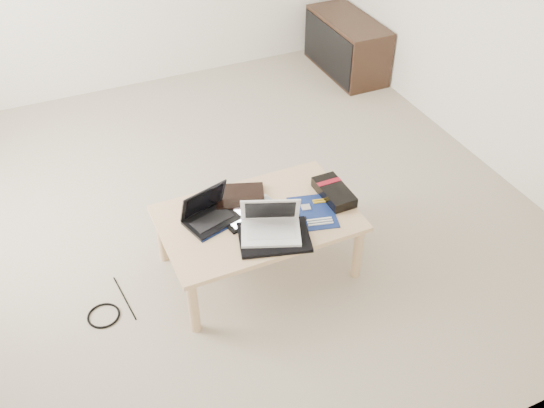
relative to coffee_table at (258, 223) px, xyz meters
name	(u,v)px	position (x,y,z in m)	size (l,w,h in m)	color
ground	(220,211)	(-0.03, 0.58, -0.35)	(4.00, 4.00, 0.00)	#ABA08B
coffee_table	(258,223)	(0.00, 0.00, 0.00)	(1.10, 0.70, 0.40)	tan
media_cabinet	(346,45)	(1.74, 2.03, -0.10)	(0.41, 0.90, 0.50)	#3A2217
book	(240,197)	(-0.03, 0.19, 0.06)	(0.34, 0.31, 0.03)	black
netbook	(209,214)	(-0.26, 0.08, 0.09)	(0.33, 0.28, 0.20)	black
tablet	(244,216)	(-0.07, 0.03, 0.06)	(0.29, 0.24, 0.01)	black
remote	(274,205)	(0.12, 0.05, 0.06)	(0.10, 0.21, 0.02)	silver
neoprene_sleeve	(274,237)	(0.01, -0.21, 0.06)	(0.38, 0.28, 0.02)	black
white_laptop	(271,225)	(0.01, -0.16, 0.11)	(0.38, 0.33, 0.22)	white
motherboard	(313,212)	(0.30, -0.10, 0.05)	(0.31, 0.36, 0.01)	#0C1D4D
gpu_box	(334,192)	(0.48, -0.02, 0.08)	(0.15, 0.30, 0.07)	black
cable_coil	(239,227)	(-0.13, -0.05, 0.05)	(0.09, 0.09, 0.01)	black
floor_cable_coil	(104,316)	(-0.94, -0.01, -0.35)	(0.18, 0.18, 0.01)	black
floor_cable_trail	(124,298)	(-0.81, 0.08, -0.35)	(0.01, 0.01, 0.37)	black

